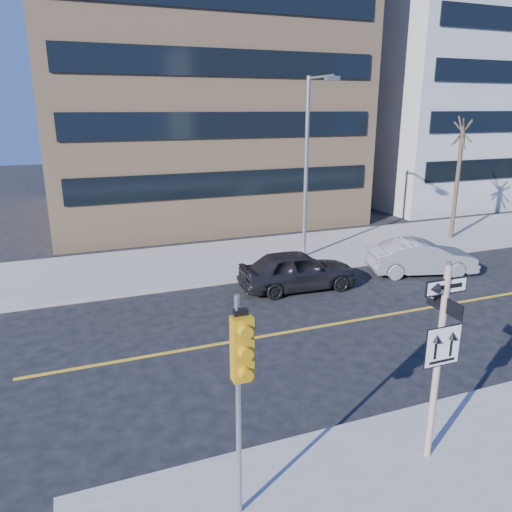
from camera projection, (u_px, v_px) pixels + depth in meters
name	position (u px, v px, depth m)	size (l,w,h in m)	color
ground	(358.00, 397.00, 12.29)	(120.00, 120.00, 0.00)	black
far_sidewalk	(510.00, 228.00, 29.27)	(66.00, 6.00, 0.15)	gray
sign_pole	(439.00, 352.00, 9.36)	(0.92, 0.92, 4.06)	beige
traffic_signal	(241.00, 366.00, 7.66)	(0.32, 0.45, 4.00)	gray
parked_car_a	(297.00, 270.00, 19.40)	(4.59, 1.85, 1.56)	black
parked_car_b	(422.00, 257.00, 21.20)	(4.49, 1.57, 1.48)	gray
streetlight_a	(309.00, 157.00, 21.94)	(0.55, 2.25, 8.00)	gray
street_tree_west	(463.00, 135.00, 25.34)	(1.80, 1.80, 6.35)	#32251E
building_brick	(184.00, 74.00, 32.74)	(18.00, 18.00, 18.00)	tan
building_grey_mid	(457.00, 99.00, 39.96)	(20.00, 16.00, 15.00)	#A2A5A7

